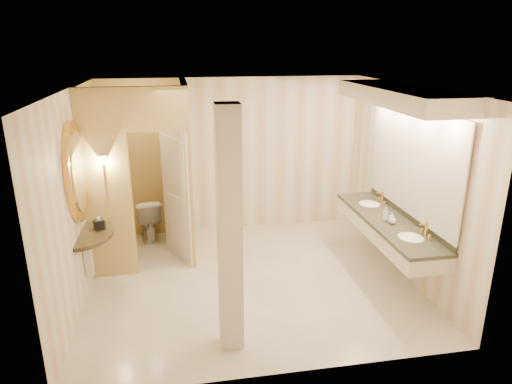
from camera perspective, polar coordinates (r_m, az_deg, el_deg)
floor at (r=6.69m, az=-0.70°, el=-10.85°), size 4.50×4.50×0.00m
ceiling at (r=5.87m, az=-0.80°, el=12.86°), size 4.50×4.50×0.00m
wall_back at (r=8.05m, az=-3.07°, el=4.54°), size 4.50×0.02×2.70m
wall_front at (r=4.32m, az=3.61°, el=-7.82°), size 4.50×0.02×2.70m
wall_left at (r=6.21m, az=-21.69°, el=-0.91°), size 0.02×4.00×2.70m
wall_right at (r=6.86m, az=18.13°, el=1.23°), size 0.02×4.00×2.70m
toilet_closet at (r=6.99m, az=-11.21°, el=2.40°), size 1.50×1.55×2.70m
wall_sconce at (r=6.46m, az=-18.56°, el=3.68°), size 0.14×0.14×0.42m
vanity at (r=6.50m, az=17.03°, el=2.98°), size 0.75×2.59×2.09m
console_shelf at (r=6.25m, az=-21.26°, el=-0.79°), size 1.00×1.00×1.95m
pillar at (r=4.77m, az=-3.32°, el=-5.21°), size 0.25×0.25×2.70m
tissue_box at (r=6.44m, az=-19.01°, el=-3.85°), size 0.16×0.16×0.12m
toilet at (r=8.07m, az=-13.39°, el=-3.23°), size 0.54×0.78×0.74m
soap_bottle_a at (r=6.57m, az=16.59°, el=-3.08°), size 0.08×0.08×0.15m
soap_bottle_b at (r=6.53m, az=16.70°, el=-3.29°), size 0.12×0.12×0.13m
soap_bottle_c at (r=6.61m, az=15.88°, el=-2.65°), size 0.09×0.09×0.20m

